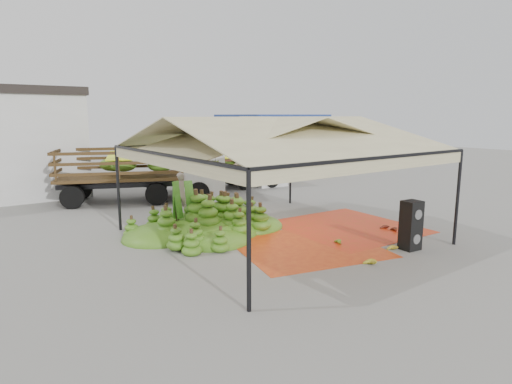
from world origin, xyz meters
TOP-DOWN VIEW (x-y plane):
  - ground at (0.00, 0.00)m, footprint 90.00×90.00m
  - canopy_tent at (0.00, 0.00)m, footprint 8.10×8.10m
  - building_tan at (10.00, 13.00)m, footprint 6.30×5.30m
  - tarp_left at (0.03, -1.38)m, footprint 5.05×4.90m
  - tarp_right at (2.88, -0.54)m, footprint 4.65×4.86m
  - banana_heap at (-1.56, 1.79)m, footprint 6.57×5.64m
  - hand_yellow_a at (0.24, -3.70)m, footprint 0.61×0.54m
  - hand_yellow_b at (1.86, -3.25)m, footprint 0.55×0.53m
  - hand_red_a at (3.70, -1.87)m, footprint 0.60×0.56m
  - hand_red_b at (3.70, -1.56)m, footprint 0.55×0.53m
  - hand_green at (0.99, -1.73)m, footprint 0.59×0.56m
  - hanging_bunches at (-0.62, 0.45)m, footprint 3.24×0.24m
  - speaker_stack at (2.41, -3.47)m, footprint 0.59×0.53m
  - banana_leaves at (-2.41, 2.03)m, footprint 0.96×1.36m
  - vendor at (-1.16, 4.90)m, footprint 0.75×0.61m
  - truck_left at (-1.02, 8.48)m, footprint 7.96×5.36m
  - truck_right at (4.26, 9.21)m, footprint 6.74×3.09m

SIDE VIEW (x-z plane):
  - ground at x=0.00m, z-range 0.00..0.00m
  - banana_leaves at x=-2.41m, z-range -1.85..1.85m
  - tarp_left at x=0.03m, z-range 0.00..0.01m
  - tarp_right at x=2.88m, z-range 0.00..0.01m
  - hand_red_b at x=3.70m, z-range 0.00..0.19m
  - hand_yellow_b at x=1.86m, z-range 0.00..0.20m
  - hand_green at x=0.99m, z-range 0.00..0.21m
  - hand_red_a at x=3.70m, z-range 0.00..0.21m
  - hand_yellow_a at x=0.24m, z-range 0.00..0.23m
  - banana_heap at x=-1.56m, z-range 0.00..1.29m
  - speaker_stack at x=2.41m, z-range 0.00..1.52m
  - vendor at x=-1.16m, z-range 0.00..1.77m
  - truck_right at x=4.26m, z-range 0.26..2.49m
  - truck_left at x=-1.02m, z-range 0.30..2.90m
  - building_tan at x=10.00m, z-range 0.02..4.12m
  - hanging_bunches at x=-0.62m, z-range 2.52..2.72m
  - canopy_tent at x=0.00m, z-range 1.30..5.30m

